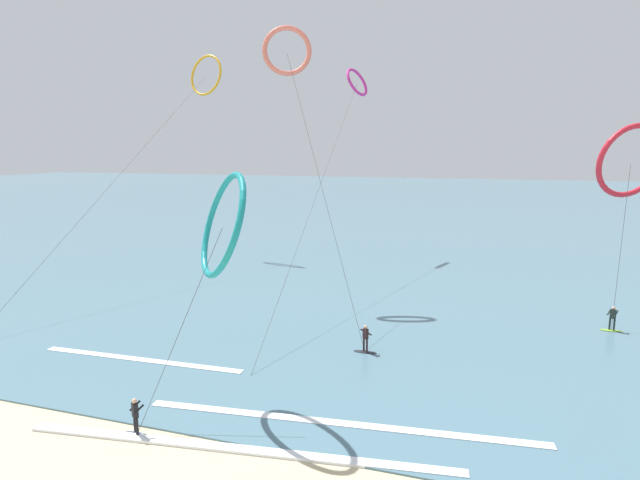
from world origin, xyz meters
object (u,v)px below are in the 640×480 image
at_px(kite_teal, 222,225).
at_px(kite_coral, 287,51).
at_px(surfer_lime, 612,320).
at_px(surfer_charcoal, 365,340).
at_px(surfer_navy, 136,419).
at_px(kite_magenta, 357,83).
at_px(kite_crimson, 631,161).
at_px(kite_amber, 206,75).

relative_size(kite_teal, kite_coral, 0.51).
height_order(surfer_lime, surfer_charcoal, same).
distance_m(kite_teal, kite_coral, 22.12).
height_order(surfer_navy, kite_coral, kite_coral).
height_order(kite_teal, kite_magenta, kite_magenta).
xyz_separation_m(kite_magenta, kite_crimson, (22.92, -18.98, -8.09)).
bearing_deg(kite_magenta, surfer_charcoal, -146.22).
relative_size(surfer_charcoal, kite_amber, 0.05).
bearing_deg(kite_amber, surfer_navy, -50.08).
bearing_deg(surfer_charcoal, surfer_navy, -85.71).
relative_size(surfer_navy, kite_crimson, 0.12).
bearing_deg(kite_magenta, kite_crimson, -110.22).
bearing_deg(surfer_navy, kite_magenta, -54.41).
relative_size(surfer_navy, kite_teal, 0.15).
distance_m(kite_magenta, kite_coral, 18.03).
xyz_separation_m(surfer_navy, kite_magenta, (0.02, 40.52, 18.58)).
xyz_separation_m(surfer_charcoal, kite_teal, (-5.08, -7.70, 7.83)).
bearing_deg(kite_crimson, surfer_lime, 45.82).
xyz_separation_m(kite_teal, kite_amber, (-18.67, 32.18, 11.50)).
bearing_deg(kite_magenta, kite_teal, -156.90).
bearing_deg(kite_coral, kite_magenta, 63.85).
relative_size(surfer_charcoal, kite_crimson, 0.12).
distance_m(surfer_lime, kite_amber, 46.15).
xyz_separation_m(surfer_charcoal, kite_coral, (-8.96, 11.12, 18.80)).
distance_m(surfer_navy, surfer_charcoal, 13.67).
bearing_deg(kite_amber, kite_teal, -44.33).
relative_size(surfer_charcoal, kite_teal, 0.15).
bearing_deg(surfer_navy, kite_amber, -30.01).
bearing_deg(kite_crimson, surfer_navy, 15.96).
xyz_separation_m(surfer_charcoal, kite_magenta, (-7.45, 29.08, 18.50)).
distance_m(kite_teal, kite_magenta, 38.37).
xyz_separation_m(surfer_lime, kite_coral, (-23.90, 2.74, 18.80)).
xyz_separation_m(kite_teal, kite_crimson, (20.54, 17.80, 2.59)).
relative_size(kite_teal, kite_crimson, 0.81).
bearing_deg(kite_teal, surfer_lime, 86.63).
height_order(kite_coral, kite_crimson, kite_coral).
bearing_deg(kite_coral, surfer_charcoal, -72.51).
xyz_separation_m(kite_amber, kite_coral, (14.79, -13.37, -0.53)).
height_order(surfer_lime, kite_crimson, kite_crimson).
xyz_separation_m(kite_teal, kite_magenta, (-2.38, 36.78, 10.68)).
bearing_deg(surfer_charcoal, kite_teal, -85.95).
relative_size(kite_amber, kite_coral, 1.49).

